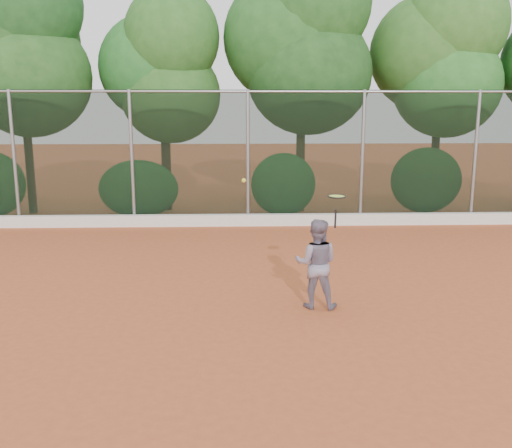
{
  "coord_description": "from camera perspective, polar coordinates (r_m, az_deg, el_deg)",
  "views": [
    {
      "loc": [
        -0.31,
        -7.86,
        3.09
      ],
      "look_at": [
        0.0,
        1.0,
        1.25
      ],
      "focal_mm": 40.0,
      "sensor_mm": 36.0,
      "label": 1
    }
  ],
  "objects": [
    {
      "name": "ground",
      "position": [
        8.45,
        0.24,
        -9.72
      ],
      "size": [
        80.0,
        80.0,
        0.0
      ],
      "primitive_type": "plane",
      "color": "#B15129",
      "rests_on": "ground"
    },
    {
      "name": "concrete_curb",
      "position": [
        14.97,
        -0.79,
        0.4
      ],
      "size": [
        24.0,
        0.2,
        0.3
      ],
      "primitive_type": "cube",
      "color": "silver",
      "rests_on": "ground"
    },
    {
      "name": "tennis_player",
      "position": [
        8.87,
        6.04,
        -3.96
      ],
      "size": [
        0.77,
        0.65,
        1.4
      ],
      "primitive_type": "imported",
      "rotation": [
        0.0,
        0.0,
        2.95
      ],
      "color": "slate",
      "rests_on": "ground"
    },
    {
      "name": "chainlink_fence",
      "position": [
        14.91,
        -0.82,
        6.99
      ],
      "size": [
        24.09,
        0.09,
        3.5
      ],
      "color": "black",
      "rests_on": "ground"
    },
    {
      "name": "foliage_backdrop",
      "position": [
        16.89,
        -2.93,
        16.17
      ],
      "size": [
        23.7,
        3.63,
        7.55
      ],
      "color": "#3A2916",
      "rests_on": "ground"
    },
    {
      "name": "tennis_racket",
      "position": [
        8.52,
        8.07,
        2.49
      ],
      "size": [
        0.32,
        0.32,
        0.51
      ],
      "color": "black",
      "rests_on": "ground"
    },
    {
      "name": "tennis_ball_in_flight",
      "position": [
        9.07,
        -1.23,
        4.38
      ],
      "size": [
        0.07,
        0.07,
        0.07
      ],
      "color": "yellow",
      "rests_on": "ground"
    }
  ]
}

